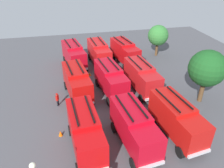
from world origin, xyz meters
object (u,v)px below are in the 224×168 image
object	(u,v)px
fire_truck_0	(74,54)
tree_1	(207,69)
fire_truck_1	(77,82)
firefighter_3	(193,118)
fire_truck_5	(134,127)
firefighter_1	(57,99)
tree_0	(158,36)
fire_truck_8	(177,118)
fire_truck_7	(142,76)
firefighter_0	(119,70)
fire_truck_6	(125,51)
fire_truck_3	(99,52)
traffic_cone_1	(90,74)
fire_truck_2	(85,131)
fire_truck_4	(111,79)
traffic_cone_0	(61,133)

from	to	relation	value
fire_truck_0	tree_1	distance (m)	20.45
fire_truck_1	tree_1	xyz separation A→B (m)	(4.58, 15.08, 2.44)
fire_truck_1	firefighter_3	xyz separation A→B (m)	(8.60, 11.57, -1.21)
fire_truck_0	fire_truck_5	xyz separation A→B (m)	(19.06, 4.32, 0.00)
firefighter_1	tree_0	world-z (taller)	tree_0
fire_truck_5	fire_truck_1	bearing A→B (deg)	-161.83
fire_truck_5	fire_truck_8	bearing A→B (deg)	86.88
firefighter_3	fire_truck_0	bearing A→B (deg)	37.65
fire_truck_7	firefighter_0	distance (m)	5.34
fire_truck_6	firefighter_0	bearing A→B (deg)	-36.02
fire_truck_1	firefighter_0	world-z (taller)	fire_truck_1
fire_truck_6	firefighter_3	bearing A→B (deg)	-1.25
firefighter_0	fire_truck_3	bearing A→B (deg)	-48.61
traffic_cone_1	fire_truck_7	bearing A→B (deg)	47.33
fire_truck_2	firefighter_3	xyz separation A→B (m)	(-0.74, 11.57, -1.21)
firefighter_3	fire_truck_6	bearing A→B (deg)	14.36
fire_truck_2	fire_truck_5	world-z (taller)	same
firefighter_0	tree_0	xyz separation A→B (m)	(-6.38, 8.85, 2.80)
tree_0	firefighter_0	bearing A→B (deg)	-54.21
fire_truck_4	fire_truck_7	world-z (taller)	same
fire_truck_6	fire_truck_0	bearing A→B (deg)	-103.65
fire_truck_5	firefighter_0	bearing A→B (deg)	164.68
fire_truck_7	traffic_cone_1	size ratio (longest dim) A/B	12.66
fire_truck_4	traffic_cone_0	world-z (taller)	fire_truck_4
fire_truck_4	tree_0	distance (m)	15.70
tree_1	traffic_cone_0	xyz separation A→B (m)	(2.54, -17.47, -4.29)
firefighter_0	traffic_cone_0	size ratio (longest dim) A/B	2.96
fire_truck_0	fire_truck_8	world-z (taller)	same
fire_truck_3	fire_truck_8	xyz separation A→B (m)	(18.72, 4.63, 0.00)
fire_truck_0	fire_truck_2	size ratio (longest dim) A/B	1.02
fire_truck_6	tree_0	distance (m)	7.23
fire_truck_6	traffic_cone_1	world-z (taller)	fire_truck_6
traffic_cone_0	fire_truck_5	bearing A→B (deg)	69.00
fire_truck_7	traffic_cone_1	world-z (taller)	fire_truck_7
tree_0	fire_truck_5	bearing A→B (deg)	-28.11
fire_truck_5	fire_truck_6	bearing A→B (deg)	160.36
fire_truck_2	firefighter_3	size ratio (longest dim) A/B	4.39
traffic_cone_1	fire_truck_8	bearing A→B (deg)	24.54
fire_truck_4	traffic_cone_1	bearing A→B (deg)	-166.64
fire_truck_4	tree_1	distance (m)	11.83
fire_truck_2	fire_truck_8	xyz separation A→B (m)	(0.15, 9.05, 0.00)
fire_truck_6	firefighter_0	xyz separation A→B (m)	(4.39, -2.11, -1.14)
fire_truck_0	tree_1	bearing A→B (deg)	36.66
fire_truck_3	tree_0	xyz separation A→B (m)	(-1.55, 11.11, 1.66)
firefighter_3	tree_0	bearing A→B (deg)	-6.30
tree_1	fire_truck_0	bearing A→B (deg)	-133.01
fire_truck_0	fire_truck_2	xyz separation A→B (m)	(18.61, -0.23, 0.00)
fire_truck_8	firefighter_3	xyz separation A→B (m)	(-0.89, 2.51, -1.21)
fire_truck_6	traffic_cone_1	bearing A→B (deg)	-72.70
fire_truck_2	fire_truck_7	bearing A→B (deg)	131.39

